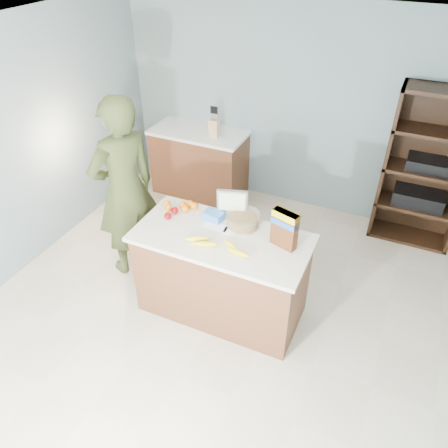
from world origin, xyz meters
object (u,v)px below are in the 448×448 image
at_px(counter_peninsula, 222,277).
at_px(cereal_box, 285,227).
at_px(person, 125,190).
at_px(shelving_unit, 426,171).
at_px(tv, 232,202).

height_order(counter_peninsula, cereal_box, cereal_box).
bearing_deg(person, shelving_unit, 148.23).
bearing_deg(cereal_box, counter_peninsula, -169.38).
distance_m(counter_peninsula, person, 1.30).
bearing_deg(shelving_unit, counter_peninsula, -127.11).
distance_m(tv, cereal_box, 0.60).
bearing_deg(person, cereal_box, 110.08).
distance_m(counter_peninsula, cereal_box, 0.87).
bearing_deg(tv, shelving_unit, 47.57).
xyz_separation_m(shelving_unit, tv, (-1.59, -1.74, 0.19)).
bearing_deg(shelving_unit, cereal_box, -117.67).
bearing_deg(tv, person, -175.32).
relative_size(counter_peninsula, shelving_unit, 0.87).
height_order(counter_peninsula, shelving_unit, shelving_unit).
bearing_deg(tv, cereal_box, -20.72).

